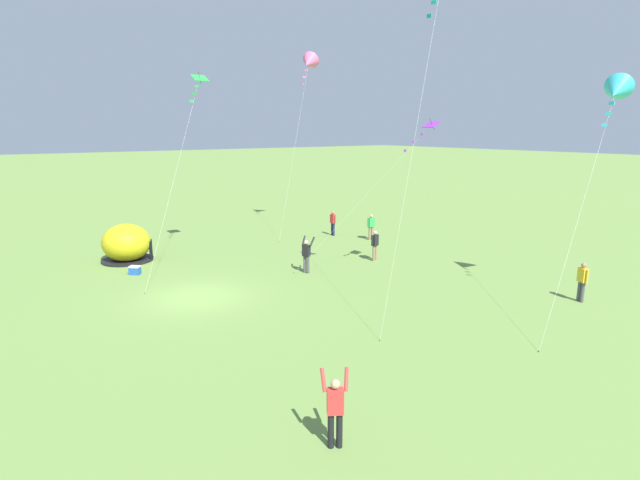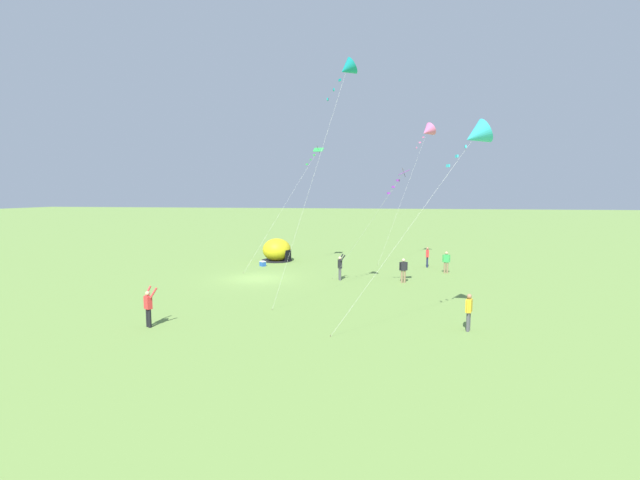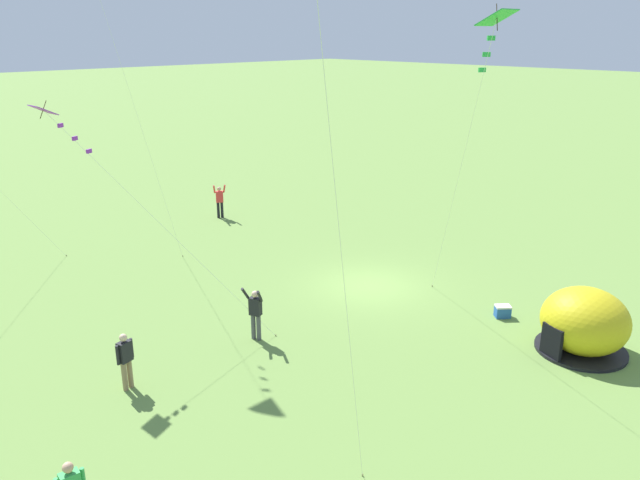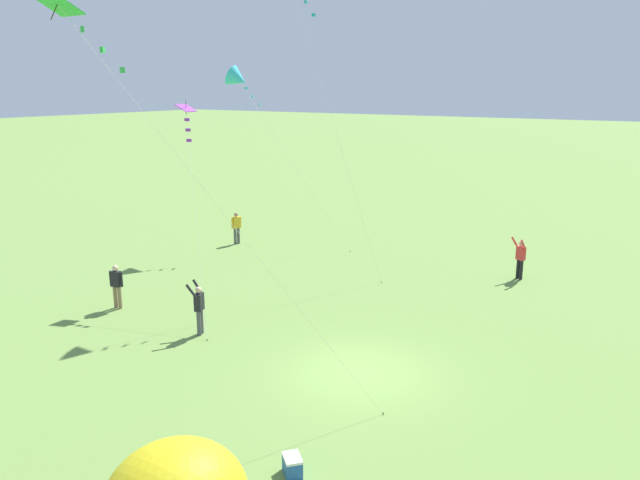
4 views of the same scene
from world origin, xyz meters
The scene contains 8 objects.
ground_plane centered at (0.00, 0.00, 0.00)m, with size 300.00×300.00×0.00m, color olive.
popup_tent centered at (-8.21, -0.74, 1.00)m, with size 2.81×2.81×2.10m.
cooler_box centered at (-5.19, -1.19, 0.22)m, with size 0.63×0.64×0.44m.
person_flying_kite centered at (-0.36, 6.09, 1.00)m, with size 0.71×0.61×1.89m.
person_near_tent centered at (-0.13, 10.57, 0.96)m, with size 0.32×0.58×1.72m.
person_center_field centered at (11.97, -1.43, 1.00)m, with size 0.66×0.72×1.89m.
kite_purple centered at (3.58, 10.08, 7.06)m, with size 4.85×5.19×7.74m.
kite_green centered at (-6.46, 3.21, 9.56)m, with size 5.27×5.57×10.27m.
Camera 3 is at (-14.94, 17.55, 9.66)m, focal length 35.00 mm.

